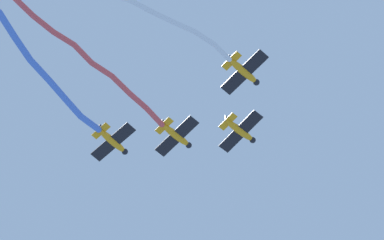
{
  "coord_description": "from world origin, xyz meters",
  "views": [
    {
      "loc": [
        41.81,
        1.09,
        7.46
      ],
      "look_at": [
        0.07,
        -4.27,
        83.08
      ],
      "focal_mm": 59.5,
      "sensor_mm": 36.0,
      "label": 1
    }
  ],
  "objects_px": {
    "airplane_left_wing": "(176,136)",
    "airplane_right_wing": "(244,72)",
    "airplane_slot": "(113,141)",
    "airplane_lead": "(240,131)"
  },
  "relations": [
    {
      "from": "airplane_right_wing",
      "to": "airplane_slot",
      "type": "distance_m",
      "value": 20.57
    },
    {
      "from": "airplane_left_wing",
      "to": "airplane_right_wing",
      "type": "bearing_deg",
      "value": -89.23
    },
    {
      "from": "airplane_slot",
      "to": "airplane_lead",
      "type": "bearing_deg",
      "value": -51.52
    },
    {
      "from": "airplane_right_wing",
      "to": "airplane_lead",
      "type": "bearing_deg",
      "value": 49.15
    },
    {
      "from": "airplane_right_wing",
      "to": "airplane_slot",
      "type": "height_order",
      "value": "airplane_right_wing"
    },
    {
      "from": "airplane_lead",
      "to": "airplane_left_wing",
      "type": "relative_size",
      "value": 0.97
    },
    {
      "from": "airplane_lead",
      "to": "airplane_right_wing",
      "type": "relative_size",
      "value": 0.98
    },
    {
      "from": "airplane_left_wing",
      "to": "airplane_right_wing",
      "type": "relative_size",
      "value": 1.0
    },
    {
      "from": "airplane_slot",
      "to": "airplane_right_wing",
      "type": "bearing_deg",
      "value": -76.78
    },
    {
      "from": "airplane_lead",
      "to": "airplane_left_wing",
      "type": "bearing_deg",
      "value": 135.61
    }
  ]
}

